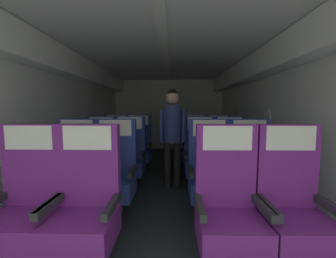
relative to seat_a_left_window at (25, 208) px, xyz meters
name	(u,v)px	position (x,y,z in m)	size (l,w,h in m)	color
ground	(165,185)	(1.07, 1.86, -0.49)	(3.63, 6.90, 0.02)	#23282D
fuselage_shell	(165,91)	(1.07, 2.14, 1.11)	(3.51, 6.55, 2.24)	silver
seat_a_left_window	(25,208)	(0.00, 0.00, 0.00)	(0.53, 0.48, 1.16)	#38383D
seat_a_left_aisle	(85,209)	(0.49, 0.00, 0.00)	(0.53, 0.48, 1.16)	#38383D
seat_a_right_aisle	(293,210)	(2.16, 0.01, 0.00)	(0.53, 0.48, 1.16)	#38383D
seat_a_right_window	(228,210)	(1.64, 0.00, 0.00)	(0.53, 0.48, 1.16)	#38383D
seat_b_left_window	(75,174)	(0.00, 0.89, 0.00)	(0.53, 0.48, 1.16)	#38383D
seat_b_left_aisle	(115,174)	(0.48, 0.90, 0.00)	(0.53, 0.48, 1.16)	#38383D
seat_b_right_aisle	(251,175)	(2.15, 0.90, 0.00)	(0.53, 0.48, 1.16)	#38383D
seat_b_right_window	(209,175)	(1.65, 0.90, 0.00)	(0.53, 0.48, 1.16)	#38383D
seat_c_left_window	(100,157)	(0.00, 1.80, 0.00)	(0.53, 0.48, 1.16)	#38383D
seat_c_left_aisle	(129,157)	(0.48, 1.80, 0.00)	(0.53, 0.48, 1.16)	#38383D
seat_c_right_aisle	(230,158)	(2.14, 1.81, 0.00)	(0.53, 0.48, 1.16)	#38383D
seat_c_right_window	(200,158)	(1.65, 1.80, 0.00)	(0.53, 0.48, 1.16)	#38383D
seat_d_left_window	(115,147)	(0.00, 2.70, 0.00)	(0.53, 0.48, 1.16)	#38383D
seat_d_left_aisle	(138,148)	(0.49, 2.70, 0.00)	(0.53, 0.48, 1.16)	#38383D
seat_d_right_aisle	(218,148)	(2.15, 2.70, 0.00)	(0.53, 0.48, 1.16)	#38383D
seat_d_right_window	(195,148)	(1.66, 2.71, 0.00)	(0.53, 0.48, 1.16)	#38383D
flight_attendant	(172,128)	(1.19, 1.75, 0.50)	(0.43, 0.28, 1.60)	black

